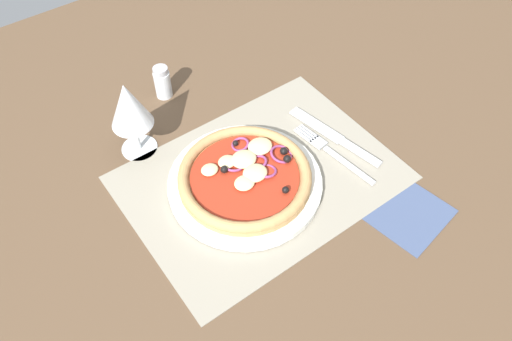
# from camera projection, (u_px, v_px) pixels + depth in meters

# --- Properties ---
(ground_plane) EXTENTS (1.90, 1.40, 0.02)m
(ground_plane) POSITION_uv_depth(u_px,v_px,m) (261.00, 182.00, 0.88)
(ground_plane) COLOR brown
(placemat) EXTENTS (0.45, 0.33, 0.00)m
(placemat) POSITION_uv_depth(u_px,v_px,m) (261.00, 177.00, 0.86)
(placemat) COLOR gray
(placemat) RESTS_ON ground_plane
(plate) EXTENTS (0.26, 0.26, 0.01)m
(plate) POSITION_uv_depth(u_px,v_px,m) (244.00, 182.00, 0.85)
(plate) COLOR silver
(plate) RESTS_ON placemat
(pizza) EXTENTS (0.22, 0.22, 0.03)m
(pizza) POSITION_uv_depth(u_px,v_px,m) (245.00, 175.00, 0.83)
(pizza) COLOR tan
(pizza) RESTS_ON plate
(fork) EXTENTS (0.04, 0.18, 0.00)m
(fork) POSITION_uv_depth(u_px,v_px,m) (330.00, 151.00, 0.90)
(fork) COLOR silver
(fork) RESTS_ON placemat
(knife) EXTENTS (0.05, 0.20, 0.01)m
(knife) POSITION_uv_depth(u_px,v_px,m) (333.00, 136.00, 0.92)
(knife) COLOR silver
(knife) RESTS_ON placemat
(wine_glass) EXTENTS (0.07, 0.07, 0.15)m
(wine_glass) POSITION_uv_depth(u_px,v_px,m) (129.00, 106.00, 0.83)
(wine_glass) COLOR silver
(wine_glass) RESTS_ON ground_plane
(napkin) EXTENTS (0.14, 0.13, 0.00)m
(napkin) POSITION_uv_depth(u_px,v_px,m) (409.00, 214.00, 0.82)
(napkin) COLOR #425175
(napkin) RESTS_ON ground_plane
(pepper_shaker) EXTENTS (0.03, 0.03, 0.07)m
(pepper_shaker) POSITION_uv_depth(u_px,v_px,m) (162.00, 82.00, 0.98)
(pepper_shaker) COLOR silver
(pepper_shaker) RESTS_ON ground_plane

